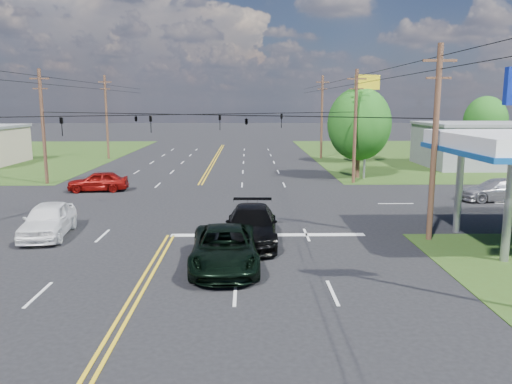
{
  "coord_description": "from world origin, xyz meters",
  "views": [
    {
      "loc": [
        3.96,
        -20.94,
        6.73
      ],
      "look_at": [
        4.42,
        6.0,
        1.92
      ],
      "focal_mm": 35.0,
      "sensor_mm": 36.0,
      "label": 1
    }
  ],
  "objects_px": {
    "retail_ne": "(490,146)",
    "suv_black": "(252,225)",
    "pole_ne": "(355,125)",
    "pole_left_far": "(107,116)",
    "tree_right_a": "(359,124)",
    "pole_nw": "(43,125)",
    "tree_far_r": "(485,121)",
    "pickup_white": "(48,220)",
    "pole_right_far": "(322,116)",
    "pickup_dkgreen": "(225,248)",
    "pole_se": "(435,141)",
    "tree_right_b": "(357,125)"
  },
  "relations": [
    {
      "from": "tree_right_b",
      "to": "pickup_white",
      "type": "distance_m",
      "value": 39.39
    },
    {
      "from": "pole_left_far",
      "to": "tree_right_a",
      "type": "relative_size",
      "value": 1.22
    },
    {
      "from": "pole_se",
      "to": "pickup_dkgreen",
      "type": "relative_size",
      "value": 1.6
    },
    {
      "from": "retail_ne",
      "to": "suv_black",
      "type": "bearing_deg",
      "value": -131.36
    },
    {
      "from": "pickup_dkgreen",
      "to": "tree_far_r",
      "type": "bearing_deg",
      "value": 52.33
    },
    {
      "from": "pole_left_far",
      "to": "suv_black",
      "type": "bearing_deg",
      "value": -65.35
    },
    {
      "from": "pole_se",
      "to": "pole_right_far",
      "type": "xyz_separation_m",
      "value": [
        0.0,
        37.0,
        0.25
      ]
    },
    {
      "from": "pole_nw",
      "to": "tree_far_r",
      "type": "xyz_separation_m",
      "value": [
        47.0,
        21.0,
        -0.37
      ]
    },
    {
      "from": "pole_ne",
      "to": "pole_left_far",
      "type": "height_order",
      "value": "pole_left_far"
    },
    {
      "from": "pole_se",
      "to": "pole_right_far",
      "type": "bearing_deg",
      "value": 90.0
    },
    {
      "from": "pole_ne",
      "to": "pole_left_far",
      "type": "bearing_deg",
      "value": 143.84
    },
    {
      "from": "pole_nw",
      "to": "suv_black",
      "type": "relative_size",
      "value": 1.57
    },
    {
      "from": "pole_right_far",
      "to": "pickup_dkgreen",
      "type": "bearing_deg",
      "value": -103.69
    },
    {
      "from": "pole_left_far",
      "to": "pole_right_far",
      "type": "distance_m",
      "value": 26.0
    },
    {
      "from": "pole_nw",
      "to": "pole_left_far",
      "type": "height_order",
      "value": "pole_left_far"
    },
    {
      "from": "pole_nw",
      "to": "pickup_white",
      "type": "bearing_deg",
      "value": -68.28
    },
    {
      "from": "pole_nw",
      "to": "pickup_white",
      "type": "height_order",
      "value": "pole_nw"
    },
    {
      "from": "pole_se",
      "to": "suv_black",
      "type": "xyz_separation_m",
      "value": [
        -8.85,
        -0.36,
        -4.04
      ]
    },
    {
      "from": "retail_ne",
      "to": "tree_right_b",
      "type": "bearing_deg",
      "value": 163.5
    },
    {
      "from": "pole_right_far",
      "to": "pickup_dkgreen",
      "type": "xyz_separation_m",
      "value": [
        -10.0,
        -41.06,
        -4.34
      ]
    },
    {
      "from": "pole_nw",
      "to": "pole_right_far",
      "type": "height_order",
      "value": "pole_right_far"
    },
    {
      "from": "pole_left_far",
      "to": "pickup_dkgreen",
      "type": "xyz_separation_m",
      "value": [
        16.0,
        -41.06,
        -4.34
      ]
    },
    {
      "from": "pole_right_far",
      "to": "suv_black",
      "type": "distance_m",
      "value": 38.64
    },
    {
      "from": "tree_right_b",
      "to": "suv_black",
      "type": "relative_size",
      "value": 1.17
    },
    {
      "from": "pole_ne",
      "to": "pickup_white",
      "type": "height_order",
      "value": "pole_ne"
    },
    {
      "from": "pole_nw",
      "to": "pole_ne",
      "type": "bearing_deg",
      "value": 0.0
    },
    {
      "from": "pole_right_far",
      "to": "tree_right_a",
      "type": "xyz_separation_m",
      "value": [
        1.0,
        -16.0,
        -0.3
      ]
    },
    {
      "from": "pole_ne",
      "to": "tree_far_r",
      "type": "relative_size",
      "value": 1.25
    },
    {
      "from": "tree_right_a",
      "to": "pickup_dkgreen",
      "type": "xyz_separation_m",
      "value": [
        -11.0,
        -25.06,
        -4.04
      ]
    },
    {
      "from": "retail_ne",
      "to": "pole_nw",
      "type": "distance_m",
      "value": 44.47
    },
    {
      "from": "retail_ne",
      "to": "pickup_white",
      "type": "relative_size",
      "value": 2.75
    },
    {
      "from": "pickup_white",
      "to": "tree_right_b",
      "type": "bearing_deg",
      "value": 48.08
    },
    {
      "from": "pole_left_far",
      "to": "suv_black",
      "type": "relative_size",
      "value": 1.65
    },
    {
      "from": "pole_nw",
      "to": "tree_far_r",
      "type": "height_order",
      "value": "pole_nw"
    },
    {
      "from": "pole_nw",
      "to": "pickup_dkgreen",
      "type": "height_order",
      "value": "pole_nw"
    },
    {
      "from": "pole_right_far",
      "to": "tree_right_a",
      "type": "relative_size",
      "value": 1.22
    },
    {
      "from": "pole_right_far",
      "to": "tree_right_a",
      "type": "height_order",
      "value": "pole_right_far"
    },
    {
      "from": "pole_se",
      "to": "suv_black",
      "type": "relative_size",
      "value": 1.57
    },
    {
      "from": "suv_black",
      "to": "tree_right_b",
      "type": "bearing_deg",
      "value": 71.23
    },
    {
      "from": "pole_ne",
      "to": "pole_left_far",
      "type": "xyz_separation_m",
      "value": [
        -26.0,
        19.0,
        0.25
      ]
    },
    {
      "from": "retail_ne",
      "to": "pole_ne",
      "type": "relative_size",
      "value": 1.47
    },
    {
      "from": "pickup_dkgreen",
      "to": "pickup_white",
      "type": "distance_m",
      "value": 10.52
    },
    {
      "from": "pole_nw",
      "to": "pole_ne",
      "type": "distance_m",
      "value": 26.0
    },
    {
      "from": "retail_ne",
      "to": "tree_far_r",
      "type": "relative_size",
      "value": 1.83
    },
    {
      "from": "pole_right_far",
      "to": "tree_right_b",
      "type": "relative_size",
      "value": 1.41
    },
    {
      "from": "pole_ne",
      "to": "pickup_dkgreen",
      "type": "height_order",
      "value": "pole_ne"
    },
    {
      "from": "retail_ne",
      "to": "pole_se",
      "type": "xyz_separation_m",
      "value": [
        -17.0,
        -29.0,
        2.72
      ]
    },
    {
      "from": "tree_right_a",
      "to": "tree_right_b",
      "type": "xyz_separation_m",
      "value": [
        2.5,
        12.0,
        -0.65
      ]
    },
    {
      "from": "pole_nw",
      "to": "suv_black",
      "type": "distance_m",
      "value": 25.45
    },
    {
      "from": "tree_far_r",
      "to": "pickup_dkgreen",
      "type": "relative_size",
      "value": 1.29
    }
  ]
}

